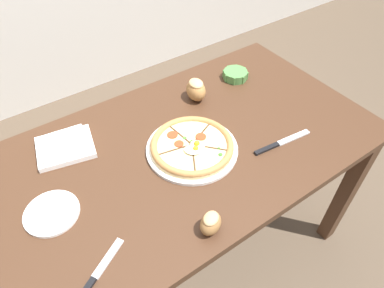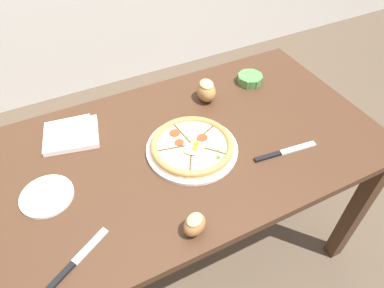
{
  "view_description": "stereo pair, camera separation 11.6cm",
  "coord_description": "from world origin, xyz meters",
  "px_view_note": "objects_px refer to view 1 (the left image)",
  "views": [
    {
      "loc": [
        -0.42,
        -0.7,
        1.61
      ],
      "look_at": [
        0.04,
        -0.03,
        0.78
      ],
      "focal_mm": 32.0,
      "sensor_mm": 36.0,
      "label": 1
    },
    {
      "loc": [
        -0.32,
        -0.76,
        1.61
      ],
      "look_at": [
        0.04,
        -0.03,
        0.78
      ],
      "focal_mm": 32.0,
      "sensor_mm": 36.0,
      "label": 2
    }
  ],
  "objects_px": {
    "ramekin_bowl": "(235,75)",
    "dining_table": "(177,168)",
    "napkin_folded": "(65,146)",
    "bread_piece_near": "(211,223)",
    "bread_piece_far": "(196,89)",
    "side_saucer": "(52,213)",
    "pizza": "(192,146)",
    "knife_spare": "(282,142)",
    "knife_main": "(98,273)"
  },
  "relations": [
    {
      "from": "dining_table",
      "to": "bread_piece_near",
      "type": "xyz_separation_m",
      "value": [
        -0.09,
        -0.32,
        0.14
      ]
    },
    {
      "from": "ramekin_bowl",
      "to": "bread_piece_far",
      "type": "distance_m",
      "value": 0.22
    },
    {
      "from": "dining_table",
      "to": "side_saucer",
      "type": "xyz_separation_m",
      "value": [
        -0.44,
        -0.01,
        0.11
      ]
    },
    {
      "from": "bread_piece_far",
      "to": "knife_spare",
      "type": "xyz_separation_m",
      "value": [
        0.1,
        -0.38,
        -0.04
      ]
    },
    {
      "from": "bread_piece_far",
      "to": "napkin_folded",
      "type": "bearing_deg",
      "value": 177.46
    },
    {
      "from": "dining_table",
      "to": "knife_spare",
      "type": "bearing_deg",
      "value": -30.21
    },
    {
      "from": "pizza",
      "to": "napkin_folded",
      "type": "height_order",
      "value": "pizza"
    },
    {
      "from": "napkin_folded",
      "to": "bread_piece_near",
      "type": "distance_m",
      "value": 0.58
    },
    {
      "from": "dining_table",
      "to": "bread_piece_near",
      "type": "bearing_deg",
      "value": -106.02
    },
    {
      "from": "dining_table",
      "to": "napkin_folded",
      "type": "relative_size",
      "value": 6.71
    },
    {
      "from": "knife_spare",
      "to": "dining_table",
      "type": "bearing_deg",
      "value": 155.97
    },
    {
      "from": "knife_spare",
      "to": "side_saucer",
      "type": "height_order",
      "value": "same"
    },
    {
      "from": "ramekin_bowl",
      "to": "bread_piece_far",
      "type": "xyz_separation_m",
      "value": [
        -0.22,
        -0.02,
        0.03
      ]
    },
    {
      "from": "pizza",
      "to": "knife_main",
      "type": "distance_m",
      "value": 0.5
    },
    {
      "from": "pizza",
      "to": "napkin_folded",
      "type": "distance_m",
      "value": 0.44
    },
    {
      "from": "pizza",
      "to": "side_saucer",
      "type": "height_order",
      "value": "pizza"
    },
    {
      "from": "ramekin_bowl",
      "to": "bread_piece_near",
      "type": "height_order",
      "value": "bread_piece_near"
    },
    {
      "from": "ramekin_bowl",
      "to": "bread_piece_near",
      "type": "relative_size",
      "value": 1.23
    },
    {
      "from": "side_saucer",
      "to": "bread_piece_far",
      "type": "bearing_deg",
      "value": 17.38
    },
    {
      "from": "knife_spare",
      "to": "side_saucer",
      "type": "bearing_deg",
      "value": 173.36
    },
    {
      "from": "bread_piece_near",
      "to": "knife_spare",
      "type": "bearing_deg",
      "value": 17.61
    },
    {
      "from": "napkin_folded",
      "to": "bread_piece_far",
      "type": "height_order",
      "value": "bread_piece_far"
    },
    {
      "from": "ramekin_bowl",
      "to": "knife_main",
      "type": "xyz_separation_m",
      "value": [
        -0.85,
        -0.47,
        -0.01
      ]
    },
    {
      "from": "napkin_folded",
      "to": "bread_piece_near",
      "type": "xyz_separation_m",
      "value": [
        0.22,
        -0.53,
        0.02
      ]
    },
    {
      "from": "bread_piece_far",
      "to": "side_saucer",
      "type": "bearing_deg",
      "value": -162.62
    },
    {
      "from": "side_saucer",
      "to": "pizza",
      "type": "bearing_deg",
      "value": -2.49
    },
    {
      "from": "bread_piece_far",
      "to": "knife_main",
      "type": "height_order",
      "value": "bread_piece_far"
    },
    {
      "from": "bread_piece_near",
      "to": "knife_spare",
      "type": "distance_m",
      "value": 0.43
    },
    {
      "from": "bread_piece_near",
      "to": "knife_main",
      "type": "distance_m",
      "value": 0.32
    },
    {
      "from": "napkin_folded",
      "to": "knife_main",
      "type": "relative_size",
      "value": 1.17
    },
    {
      "from": "pizza",
      "to": "napkin_folded",
      "type": "bearing_deg",
      "value": 144.82
    },
    {
      "from": "ramekin_bowl",
      "to": "side_saucer",
      "type": "height_order",
      "value": "ramekin_bowl"
    },
    {
      "from": "bread_piece_far",
      "to": "knife_spare",
      "type": "distance_m",
      "value": 0.4
    },
    {
      "from": "pizza",
      "to": "knife_spare",
      "type": "bearing_deg",
      "value": -28.65
    },
    {
      "from": "ramekin_bowl",
      "to": "knife_main",
      "type": "height_order",
      "value": "ramekin_bowl"
    },
    {
      "from": "bread_piece_near",
      "to": "dining_table",
      "type": "bearing_deg",
      "value": 73.98
    },
    {
      "from": "bread_piece_near",
      "to": "side_saucer",
      "type": "height_order",
      "value": "bread_piece_near"
    },
    {
      "from": "dining_table",
      "to": "napkin_folded",
      "type": "xyz_separation_m",
      "value": [
        -0.31,
        0.22,
        0.12
      ]
    },
    {
      "from": "ramekin_bowl",
      "to": "dining_table",
      "type": "bearing_deg",
      "value": -154.19
    },
    {
      "from": "bread_piece_far",
      "to": "ramekin_bowl",
      "type": "bearing_deg",
      "value": 5.19
    },
    {
      "from": "dining_table",
      "to": "ramekin_bowl",
      "type": "relative_size",
      "value": 13.21
    },
    {
      "from": "knife_spare",
      "to": "knife_main",
      "type": "bearing_deg",
      "value": -168.3
    },
    {
      "from": "pizza",
      "to": "ramekin_bowl",
      "type": "distance_m",
      "value": 0.47
    },
    {
      "from": "knife_main",
      "to": "bread_piece_far",
      "type": "bearing_deg",
      "value": 6.03
    },
    {
      "from": "pizza",
      "to": "knife_spare",
      "type": "xyz_separation_m",
      "value": [
        0.28,
        -0.15,
        -0.01
      ]
    },
    {
      "from": "dining_table",
      "to": "knife_main",
      "type": "relative_size",
      "value": 7.81
    },
    {
      "from": "bread_piece_near",
      "to": "knife_main",
      "type": "xyz_separation_m",
      "value": [
        -0.31,
        0.06,
        -0.03
      ]
    },
    {
      "from": "napkin_folded",
      "to": "bread_piece_near",
      "type": "bearing_deg",
      "value": -67.34
    },
    {
      "from": "bread_piece_near",
      "to": "napkin_folded",
      "type": "bearing_deg",
      "value": 112.66
    },
    {
      "from": "pizza",
      "to": "knife_main",
      "type": "xyz_separation_m",
      "value": [
        -0.45,
        -0.22,
        -0.01
      ]
    }
  ]
}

